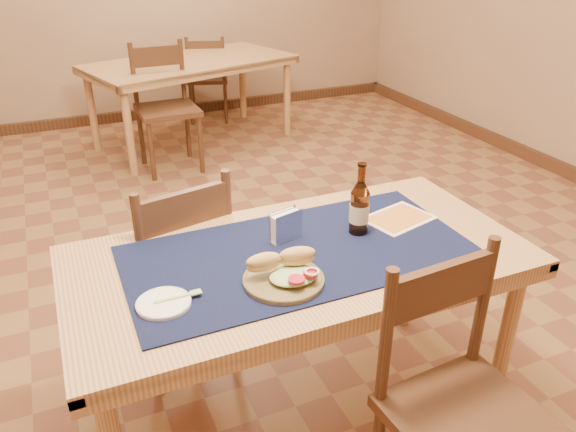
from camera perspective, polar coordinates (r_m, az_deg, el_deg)
name	(u,v)px	position (r m, az deg, el deg)	size (l,w,h in m)	color
room	(221,27)	(2.46, -6.87, 18.52)	(6.04, 7.04, 2.84)	olive
main_table	(299,273)	(2.01, 1.14, -5.83)	(1.60, 0.80, 0.75)	tan
placemat	(299,253)	(1.96, 1.17, -3.74)	(1.20, 0.60, 0.01)	#0F1638
baseboard	(235,296)	(2.98, -5.44, -8.11)	(6.00, 7.00, 0.10)	#4B2B1A
back_table	(191,70)	(5.13, -9.84, 14.45)	(1.93, 1.33, 0.75)	tan
chair_main_far	(175,267)	(2.43, -11.43, -5.10)	(0.51, 0.51, 0.93)	#4B2B1A
chair_main_near	(462,407)	(1.84, 17.29, -18.06)	(0.47, 0.47, 0.95)	#4B2B1A
chair_back_near	(166,106)	(4.64, -12.31, 10.91)	(0.46, 0.46, 0.99)	#4B2B1A
chair_back_far	(207,77)	(5.82, -8.20, 13.79)	(0.50, 0.50, 0.86)	#4B2B1A
sandwich_plate	(285,274)	(1.79, -0.29, -5.92)	(0.26, 0.26, 0.10)	brown
side_plate	(164,303)	(1.74, -12.53, -8.60)	(0.16, 0.16, 0.01)	white
fork	(182,296)	(1.75, -10.74, -7.97)	(0.15, 0.03, 0.00)	#95CC70
beer_bottle	(359,208)	(2.06, 7.27, 0.86)	(0.07, 0.07, 0.27)	#4B260D
napkin_holder	(286,226)	(2.01, -0.21, -1.07)	(0.14, 0.08, 0.11)	silver
menu_card	(398,218)	(2.22, 11.15, -0.21)	(0.29, 0.25, 0.01)	#FEE4C0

